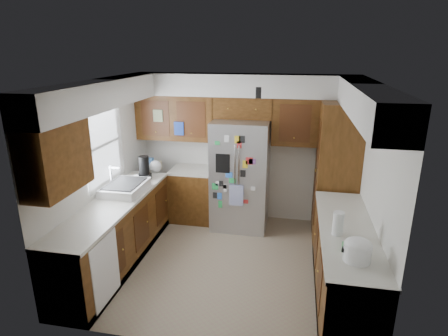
{
  "coord_description": "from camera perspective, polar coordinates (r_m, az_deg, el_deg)",
  "views": [
    {
      "loc": [
        0.85,
        -4.54,
        2.89
      ],
      "look_at": [
        -0.11,
        0.35,
        1.28
      ],
      "focal_mm": 30.0,
      "sensor_mm": 36.0,
      "label": 1
    }
  ],
  "objects": [
    {
      "name": "floor",
      "position": [
        5.44,
        0.41,
        -14.18
      ],
      "size": [
        3.6,
        3.6,
        0.0
      ],
      "primitive_type": "plane",
      "color": "gray",
      "rests_on": "ground"
    },
    {
      "name": "rice_cooker",
      "position": [
        3.89,
        19.69,
        -11.58
      ],
      "size": [
        0.28,
        0.26,
        0.23
      ],
      "color": "white",
      "rests_on": "right_counter_run"
    },
    {
      "name": "room_shell",
      "position": [
        5.1,
        0.05,
        5.81
      ],
      "size": [
        3.64,
        3.24,
        2.52
      ],
      "color": "silver",
      "rests_on": "ground"
    },
    {
      "name": "fridge",
      "position": [
        6.13,
        2.51,
        -1.07
      ],
      "size": [
        0.9,
        0.79,
        1.8
      ],
      "color": "#A4A5AA",
      "rests_on": "ground"
    },
    {
      "name": "left_counter_clutter",
      "position": [
        6.14,
        -11.4,
        0.09
      ],
      "size": [
        0.35,
        0.78,
        0.38
      ],
      "color": "black",
      "rests_on": "left_counter_run"
    },
    {
      "name": "fridge_top_items",
      "position": [
        6.02,
        3.11,
        11.95
      ],
      "size": [
        0.89,
        0.36,
        0.25
      ],
      "color": "#0F2C9F",
      "rests_on": "bridge_cabinet"
    },
    {
      "name": "sink_assembly",
      "position": [
        5.53,
        -14.84,
        -2.87
      ],
      "size": [
        0.52,
        0.7,
        0.37
      ],
      "color": "white",
      "rests_on": "left_counter_run"
    },
    {
      "name": "bridge_cabinet",
      "position": [
        6.09,
        2.97,
        9.22
      ],
      "size": [
        0.96,
        0.34,
        0.35
      ],
      "primitive_type": "cube",
      "color": "#3C240B",
      "rests_on": "fridge"
    },
    {
      "name": "pantry",
      "position": [
        6.0,
        16.76,
        -0.5
      ],
      "size": [
        0.6,
        0.9,
        2.15
      ],
      "primitive_type": "cube",
      "color": "#3C240B",
      "rests_on": "ground"
    },
    {
      "name": "right_counter_run",
      "position": [
        4.8,
        17.76,
        -14.05
      ],
      "size": [
        0.63,
        2.25,
        0.92
      ],
      "color": "#3C240B",
      "rests_on": "ground"
    },
    {
      "name": "left_counter_run",
      "position": [
        5.63,
        -13.41,
        -8.55
      ],
      "size": [
        1.36,
        3.2,
        0.92
      ],
      "color": "#3C240B",
      "rests_on": "ground"
    },
    {
      "name": "paper_towel",
      "position": [
        4.32,
        16.99,
        -8.08
      ],
      "size": [
        0.12,
        0.12,
        0.27
      ],
      "primitive_type": "cylinder",
      "color": "white",
      "rests_on": "right_counter_run"
    }
  ]
}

